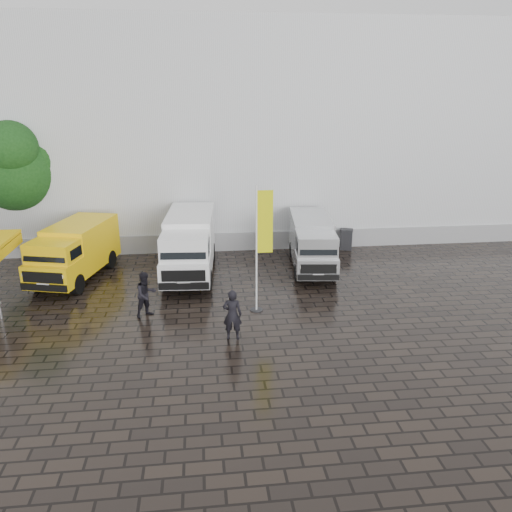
# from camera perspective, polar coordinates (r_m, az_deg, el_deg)

# --- Properties ---
(ground) EXTENTS (120.00, 120.00, 0.00)m
(ground) POSITION_cam_1_polar(r_m,az_deg,el_deg) (20.26, 0.37, -6.16)
(ground) COLOR black
(ground) RESTS_ON ground
(exhibition_hall) EXTENTS (44.00, 16.00, 12.00)m
(exhibition_hall) POSITION_cam_1_polar(r_m,az_deg,el_deg) (34.62, 0.55, 14.45)
(exhibition_hall) COLOR silver
(exhibition_hall) RESTS_ON ground
(hall_plinth) EXTENTS (44.00, 0.15, 1.00)m
(hall_plinth) POSITION_cam_1_polar(r_m,az_deg,el_deg) (27.72, 2.54, 1.82)
(hall_plinth) COLOR gray
(hall_plinth) RESTS_ON ground
(van_yellow) EXTENTS (3.43, 5.80, 2.51)m
(van_yellow) POSITION_cam_1_polar(r_m,az_deg,el_deg) (24.60, -20.02, 0.34)
(van_yellow) COLOR yellow
(van_yellow) RESTS_ON ground
(van_white) EXTENTS (2.58, 6.58, 2.80)m
(van_white) POSITION_cam_1_polar(r_m,az_deg,el_deg) (23.90, -7.61, 1.17)
(van_white) COLOR white
(van_white) RESTS_ON ground
(van_silver) EXTENTS (2.48, 5.79, 2.44)m
(van_silver) POSITION_cam_1_polar(r_m,az_deg,el_deg) (24.68, 6.41, 1.34)
(van_silver) COLOR silver
(van_silver) RESTS_ON ground
(flagpole) EXTENTS (0.88, 0.50, 5.09)m
(flagpole) POSITION_cam_1_polar(r_m,az_deg,el_deg) (19.21, 0.60, 1.54)
(flagpole) COLOR black
(flagpole) RESTS_ON ground
(tree) EXTENTS (4.09, 4.15, 7.34)m
(tree) POSITION_cam_1_polar(r_m,az_deg,el_deg) (28.94, -25.94, 9.25)
(tree) COLOR black
(tree) RESTS_ON ground
(wheelie_bin) EXTENTS (0.85, 0.85, 1.13)m
(wheelie_bin) POSITION_cam_1_polar(r_m,az_deg,el_deg) (28.13, 10.28, 1.92)
(wheelie_bin) COLOR black
(wheelie_bin) RESTS_ON ground
(person_front) EXTENTS (0.74, 0.54, 1.86)m
(person_front) POSITION_cam_1_polar(r_m,az_deg,el_deg) (17.67, -2.73, -6.71)
(person_front) COLOR black
(person_front) RESTS_ON ground
(person_tent) EXTENTS (1.12, 1.07, 1.81)m
(person_tent) POSITION_cam_1_polar(r_m,az_deg,el_deg) (19.84, -12.45, -4.31)
(person_tent) COLOR black
(person_tent) RESTS_ON ground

